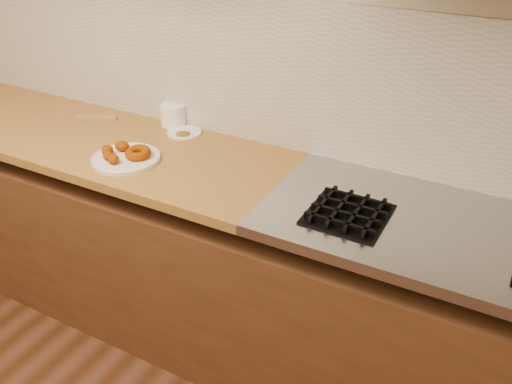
# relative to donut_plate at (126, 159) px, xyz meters

# --- Properties ---
(wall_back) EXTENTS (4.00, 0.02, 2.70)m
(wall_back) POSITION_rel_donut_plate_xyz_m (0.12, 0.43, 0.44)
(wall_back) COLOR tan
(wall_back) RESTS_ON ground
(base_cabinet) EXTENTS (3.60, 0.60, 0.77)m
(base_cabinet) POSITION_rel_donut_plate_xyz_m (0.12, 0.12, -0.52)
(base_cabinet) COLOR #55301B
(base_cabinet) RESTS_ON floor
(butcher_block) EXTENTS (2.30, 0.62, 0.04)m
(butcher_block) POSITION_rel_donut_plate_xyz_m (-0.53, 0.12, -0.03)
(butcher_block) COLOR olive
(butcher_block) RESTS_ON base_cabinet
(stovetop) EXTENTS (1.30, 0.62, 0.04)m
(stovetop) POSITION_rel_donut_plate_xyz_m (1.27, 0.12, -0.03)
(stovetop) COLOR #9EA0A5
(stovetop) RESTS_ON base_cabinet
(backsplash) EXTENTS (3.60, 0.02, 0.60)m
(backsplash) POSITION_rel_donut_plate_xyz_m (0.12, 0.41, 0.29)
(backsplash) COLOR #B8B4A6
(backsplash) RESTS_ON wall_back
(burner_grates) EXTENTS (0.91, 0.26, 0.03)m
(burner_grates) POSITION_rel_donut_plate_xyz_m (1.24, 0.04, 0.00)
(burner_grates) COLOR black
(burner_grates) RESTS_ON stovetop
(donut_plate) EXTENTS (0.27, 0.27, 0.02)m
(donut_plate) POSITION_rel_donut_plate_xyz_m (0.00, 0.00, 0.00)
(donut_plate) COLOR silver
(donut_plate) RESTS_ON butcher_block
(ring_donut) EXTENTS (0.11, 0.11, 0.05)m
(ring_donut) POSITION_rel_donut_plate_xyz_m (0.04, 0.02, 0.03)
(ring_donut) COLOR #793200
(ring_donut) RESTS_ON donut_plate
(fried_dough_chunks) EXTENTS (0.14, 0.17, 0.04)m
(fried_dough_chunks) POSITION_rel_donut_plate_xyz_m (-0.05, -0.02, 0.03)
(fried_dough_chunks) COLOR #793200
(fried_dough_chunks) RESTS_ON donut_plate
(plastic_tub) EXTENTS (0.14, 0.14, 0.10)m
(plastic_tub) POSITION_rel_donut_plate_xyz_m (-0.04, 0.39, 0.04)
(plastic_tub) COLOR white
(plastic_tub) RESTS_ON butcher_block
(tub_lid) EXTENTS (0.19, 0.19, 0.01)m
(tub_lid) POSITION_rel_donut_plate_xyz_m (0.05, 0.33, -0.00)
(tub_lid) COLOR white
(tub_lid) RESTS_ON butcher_block
(brass_jar_lid) EXTENTS (0.07, 0.07, 0.01)m
(brass_jar_lid) POSITION_rel_donut_plate_xyz_m (0.07, 0.30, -0.00)
(brass_jar_lid) COLOR #A9822C
(brass_jar_lid) RESTS_ON butcher_block
(wooden_utensil) EXTENTS (0.18, 0.10, 0.01)m
(wooden_utensil) POSITION_rel_donut_plate_xyz_m (-0.40, 0.26, -0.00)
(wooden_utensil) COLOR #A57248
(wooden_utensil) RESTS_ON butcher_block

